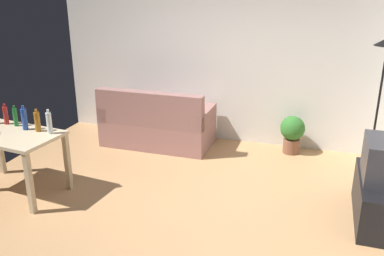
{
  "coord_description": "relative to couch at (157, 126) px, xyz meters",
  "views": [
    {
      "loc": [
        1.55,
        -4.04,
        2.46
      ],
      "look_at": [
        0.1,
        0.5,
        0.75
      ],
      "focal_mm": 38.98,
      "sensor_mm": 36.0,
      "label": 1
    }
  ],
  "objects": [
    {
      "name": "bottle_green",
      "position": [
        -1.15,
        -1.7,
        0.57
      ],
      "size": [
        0.05,
        0.05,
        0.26
      ],
      "color": "#1E722D",
      "rests_on": "desk"
    },
    {
      "name": "bottle_amber",
      "position": [
        -0.77,
        -1.77,
        0.57
      ],
      "size": [
        0.07,
        0.07,
        0.27
      ],
      "color": "#9E6019",
      "rests_on": "desk"
    },
    {
      "name": "wall_rear",
      "position": [
        0.82,
        0.61,
        1.04
      ],
      "size": [
        5.2,
        0.1,
        2.7
      ],
      "primitive_type": "cube",
      "color": "silver",
      "rests_on": "ground_plane"
    },
    {
      "name": "bottle_blue",
      "position": [
        -0.95,
        -1.77,
        0.58
      ],
      "size": [
        0.07,
        0.07,
        0.3
      ],
      "color": "#2347A3",
      "rests_on": "desk"
    },
    {
      "name": "ground_plane",
      "position": [
        0.82,
        -1.59,
        -0.32
      ],
      "size": [
        5.2,
        4.4,
        0.02
      ],
      "primitive_type": "cube",
      "color": "tan"
    },
    {
      "name": "bottle_red",
      "position": [
        -1.31,
        -1.67,
        0.57
      ],
      "size": [
        0.06,
        0.06,
        0.26
      ],
      "color": "#AD2323",
      "rests_on": "desk"
    },
    {
      "name": "couch",
      "position": [
        0.0,
        0.0,
        0.0
      ],
      "size": [
        1.66,
        0.84,
        0.92
      ],
      "rotation": [
        0.0,
        0.0,
        3.14
      ],
      "color": "#996B66",
      "rests_on": "ground_plane"
    },
    {
      "name": "torchiere_lamp",
      "position": [
        3.07,
        -0.16,
        1.1
      ],
      "size": [
        0.32,
        0.32,
        1.81
      ],
      "color": "black",
      "rests_on": "ground_plane"
    },
    {
      "name": "potted_plant",
      "position": [
        2.03,
        0.31,
        0.02
      ],
      "size": [
        0.36,
        0.36,
        0.57
      ],
      "color": "brown",
      "rests_on": "ground_plane"
    },
    {
      "name": "desk",
      "position": [
        -1.07,
        -1.93,
        0.34
      ],
      "size": [
        1.27,
        0.83,
        0.76
      ],
      "rotation": [
        0.0,
        0.0,
        -0.11
      ],
      "color": "#C6B28E",
      "rests_on": "ground_plane"
    },
    {
      "name": "bottle_clear",
      "position": [
        -0.58,
        -1.8,
        0.58
      ],
      "size": [
        0.06,
        0.06,
        0.29
      ],
      "color": "silver",
      "rests_on": "desk"
    },
    {
      "name": "tv_stand",
      "position": [
        3.07,
        -1.29,
        -0.07
      ],
      "size": [
        0.44,
        1.1,
        0.48
      ],
      "rotation": [
        0.0,
        0.0,
        1.57
      ],
      "color": "black",
      "rests_on": "ground_plane"
    }
  ]
}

